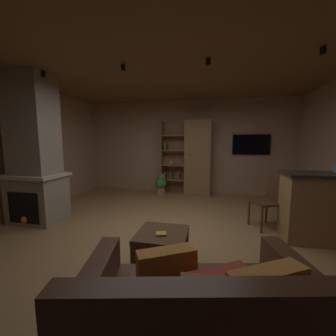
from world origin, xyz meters
TOP-DOWN VIEW (x-y plane):
  - floor at (0.00, 0.00)m, footprint 6.01×6.08m
  - wall_back at (0.00, 3.07)m, footprint 6.13×0.06m
  - wall_left at (-3.03, 0.00)m, footprint 0.06×6.08m
  - ceiling at (0.00, 0.00)m, footprint 6.01×6.08m
  - window_pane_back at (-0.23, 3.04)m, footprint 0.59×0.01m
  - stone_fireplace at (-2.45, 0.13)m, footprint 0.96×0.74m
  - bookshelf_cabinet at (0.26, 2.80)m, footprint 1.40×0.41m
  - kitchen_bar_counter at (2.55, 0.33)m, footprint 1.48×0.60m
  - leather_couch at (0.69, -1.84)m, footprint 1.71×1.23m
  - coffee_table at (0.18, -0.78)m, footprint 0.59×0.58m
  - table_book_0 at (0.18, -0.85)m, footprint 0.14×0.13m
  - dining_chair at (1.74, 0.71)m, footprint 0.55×0.55m
  - potted_floor_plant at (-0.66, 2.54)m, footprint 0.33×0.33m
  - wall_mounted_tv at (1.79, 3.01)m, footprint 0.98×0.06m
  - track_light_spot_0 at (-2.06, 0.04)m, footprint 0.07×0.07m
  - track_light_spot_1 at (-0.63, 0.04)m, footprint 0.07×0.07m
  - track_light_spot_2 at (0.65, 0.07)m, footprint 0.07×0.07m
  - track_light_spot_3 at (2.06, -0.00)m, footprint 0.07×0.07m

SIDE VIEW (x-z plane):
  - floor at x=0.00m, z-range -0.02..0.00m
  - leather_couch at x=0.69m, z-range -0.11..0.73m
  - potted_floor_plant at x=-0.66m, z-range 0.01..0.62m
  - coffee_table at x=0.18m, z-range 0.12..0.55m
  - table_book_0 at x=0.18m, z-range 0.42..0.45m
  - kitchen_bar_counter at x=2.55m, z-range 0.00..1.05m
  - dining_chair at x=1.74m, z-range 0.07..0.99m
  - bookshelf_cabinet at x=0.26m, z-range -0.01..2.08m
  - stone_fireplace at x=-2.45m, z-range -0.13..2.56m
  - window_pane_back at x=-0.23m, z-range 0.84..1.69m
  - wall_back at x=0.00m, z-range 0.00..2.69m
  - wall_left at x=-3.03m, z-range 0.00..2.69m
  - wall_mounted_tv at x=1.79m, z-range 1.15..1.70m
  - track_light_spot_0 at x=-2.06m, z-range 2.58..2.67m
  - track_light_spot_1 at x=-0.63m, z-range 2.58..2.67m
  - track_light_spot_2 at x=0.65m, z-range 2.58..2.67m
  - track_light_spot_3 at x=2.06m, z-range 2.58..2.67m
  - ceiling at x=0.00m, z-range 2.69..2.71m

